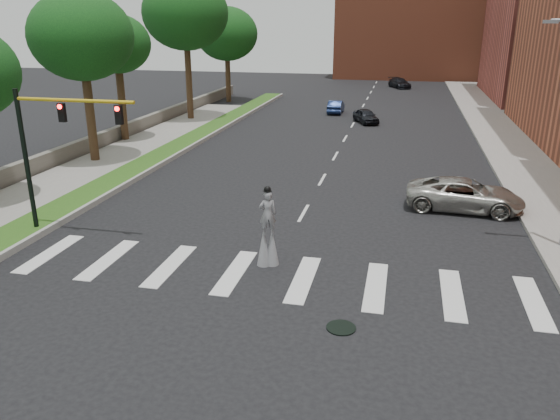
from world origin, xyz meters
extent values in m
plane|color=black|center=(0.00, 0.00, 0.00)|extent=(160.00, 160.00, 0.00)
cube|color=#264F16|center=(-11.50, 20.00, 0.12)|extent=(2.00, 60.00, 0.25)
cube|color=#969690|center=(-10.45, 20.00, 0.14)|extent=(0.20, 60.00, 0.28)
cube|color=gray|center=(-14.50, 10.00, 0.09)|extent=(4.00, 60.00, 0.18)
cube|color=gray|center=(12.50, 25.00, 0.09)|extent=(5.00, 90.00, 0.18)
cube|color=#605B53|center=(-17.00, 22.00, 0.55)|extent=(0.50, 56.00, 1.10)
cylinder|color=black|center=(3.00, -2.00, 0.02)|extent=(0.90, 0.90, 0.04)
cube|color=#AC5236|center=(6.00, 78.00, 9.00)|extent=(26.00, 14.00, 18.00)
cube|color=slate|center=(9.30, 6.00, 8.75)|extent=(0.50, 0.18, 0.12)
cylinder|color=black|center=(-11.00, 3.00, 3.10)|extent=(0.20, 0.20, 6.20)
cylinder|color=gold|center=(-8.40, 3.00, 5.80)|extent=(5.20, 0.14, 0.14)
cube|color=black|center=(-9.00, 3.00, 5.30)|extent=(0.28, 0.18, 0.75)
cylinder|color=#FF0C0C|center=(-9.00, 2.90, 5.55)|extent=(0.18, 0.06, 0.18)
cube|color=black|center=(-6.50, 3.00, 5.30)|extent=(0.28, 0.18, 0.75)
cylinder|color=#FF0C0C|center=(-6.50, 2.90, 5.55)|extent=(0.18, 0.06, 0.18)
cylinder|color=#392516|center=(-0.11, 1.99, 0.59)|extent=(0.07, 0.07, 1.17)
cylinder|color=#392516|center=(-0.41, 1.87, 0.59)|extent=(0.07, 0.07, 1.17)
cone|color=slate|center=(-0.11, 1.99, 0.73)|extent=(0.52, 0.52, 1.46)
cone|color=slate|center=(-0.41, 1.87, 0.73)|extent=(0.52, 0.52, 1.46)
imported|color=slate|center=(-0.26, 1.93, 2.05)|extent=(0.75, 0.63, 1.76)
sphere|color=black|center=(-0.26, 1.93, 2.99)|extent=(0.26, 0.26, 0.26)
cylinder|color=black|center=(-0.26, 1.93, 2.94)|extent=(0.34, 0.34, 0.02)
cube|color=gold|center=(-0.31, 2.06, 2.54)|extent=(0.22, 0.05, 0.10)
imported|color=#B6B4AC|center=(7.56, 10.23, 0.77)|extent=(5.70, 2.93, 1.54)
imported|color=black|center=(1.05, 33.23, 0.63)|extent=(2.90, 3.98, 1.26)
imported|color=#152249|center=(-2.30, 38.25, 0.63)|extent=(1.37, 3.85, 1.27)
imported|color=black|center=(3.49, 61.55, 0.66)|extent=(3.59, 4.92, 1.32)
cylinder|color=#392516|center=(-15.12, 14.81, 3.16)|extent=(0.56, 0.56, 6.31)
ellipsoid|color=#103614|center=(-15.12, 14.81, 7.89)|extent=(6.31, 6.31, 5.36)
cylinder|color=#392516|center=(-16.35, 21.23, 2.97)|extent=(0.56, 0.56, 5.95)
ellipsoid|color=#103614|center=(-16.35, 21.23, 7.18)|extent=(4.95, 4.95, 4.21)
cylinder|color=#392516|center=(-14.98, 31.26, 3.76)|extent=(0.56, 0.56, 7.53)
ellipsoid|color=#103614|center=(-14.98, 31.26, 9.41)|extent=(7.55, 7.55, 6.42)
cylinder|color=#392516|center=(-15.27, 43.62, 2.84)|extent=(0.56, 0.56, 5.69)
ellipsoid|color=#103614|center=(-15.27, 43.62, 7.39)|extent=(6.80, 6.80, 5.78)
camera|label=1|loc=(4.38, -16.43, 8.80)|focal=35.00mm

